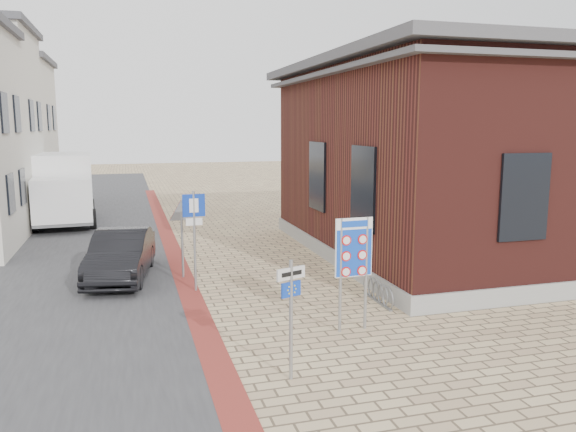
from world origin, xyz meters
TOP-DOWN VIEW (x-y plane):
  - ground at (0.00, 0.00)m, footprint 120.00×120.00m
  - road_strip at (-5.50, 15.00)m, footprint 7.00×60.00m
  - curb_strip at (-2.00, 10.00)m, footprint 0.60×40.00m
  - brick_building at (8.99, 7.00)m, footprint 13.00×13.00m
  - bike_rack at (2.65, 2.20)m, footprint 0.08×1.80m
  - sedan at (-3.79, 6.44)m, footprint 2.21×4.61m
  - box_truck at (-6.39, 17.25)m, footprint 2.98×6.36m
  - border_sign at (1.23, 0.50)m, footprint 0.88×0.09m
  - essen_sign at (-0.80, -1.50)m, footprint 0.58×0.25m
  - parking_sign at (-1.80, 4.50)m, footprint 0.62×0.09m
  - yield_sign at (-2.00, 6.00)m, footprint 0.84×0.09m
  - bollard at (-3.50, 5.00)m, footprint 0.09×0.09m

SIDE VIEW (x-z plane):
  - ground at x=0.00m, z-range 0.00..0.00m
  - road_strip at x=-5.50m, z-range 0.00..0.02m
  - curb_strip at x=-2.00m, z-range 0.00..0.03m
  - bike_rack at x=2.65m, z-range -0.04..0.56m
  - bollard at x=-3.50m, z-range 0.00..0.96m
  - sedan at x=-3.79m, z-range 0.00..1.46m
  - essen_sign at x=-0.80m, z-range 0.34..2.57m
  - box_truck at x=-6.39m, z-range 0.05..3.30m
  - yield_sign at x=-2.00m, z-range 0.61..2.96m
  - border_sign at x=1.23m, z-range 0.55..3.13m
  - parking_sign at x=-1.80m, z-range 0.54..3.35m
  - brick_building at x=8.99m, z-range 0.09..6.89m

